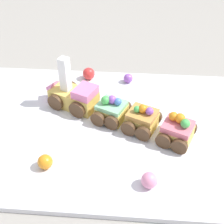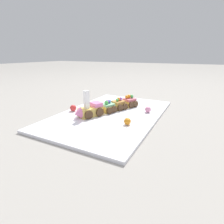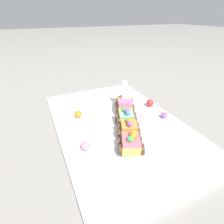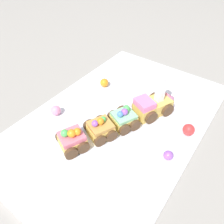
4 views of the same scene
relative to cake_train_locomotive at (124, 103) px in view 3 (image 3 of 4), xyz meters
The scene contains 10 objects.
ground_plane 0.12m from the cake_train_locomotive, 140.92° to the left, with size 10.00×10.00×0.00m, color gray.
display_board 0.12m from the cake_train_locomotive, 140.92° to the left, with size 0.68×0.44×0.01m, color white.
cake_train_locomotive is the anchor object (origin of this frame).
cake_car_mint 0.11m from the cake_train_locomotive, 156.30° to the left, with size 0.09×0.09×0.06m.
cake_car_caramel 0.18m from the cake_train_locomotive, 156.39° to the left, with size 0.09×0.09×0.06m.
cake_car_strawberry 0.26m from the cake_train_locomotive, 156.45° to the left, with size 0.09×0.09×0.06m.
gumball_pink 0.29m from the cake_train_locomotive, 128.68° to the left, with size 0.03×0.03×0.03m, color pink.
gumball_orange 0.20m from the cake_train_locomotive, 86.45° to the left, with size 0.03×0.03×0.03m, color orange.
gumball_purple 0.17m from the cake_train_locomotive, 141.11° to the right, with size 0.02×0.02×0.02m, color #9956C6.
gumball_red 0.12m from the cake_train_locomotive, 103.30° to the right, with size 0.03×0.03×0.03m, color red.
Camera 3 is at (-0.49, 0.25, 0.37)m, focal length 28.00 mm.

